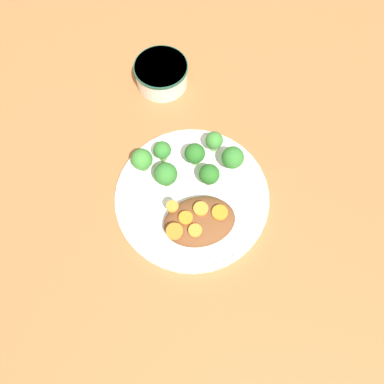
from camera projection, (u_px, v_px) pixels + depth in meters
The scene contains 17 objects.
ground_plane at pixel (192, 198), 0.68m from camera, with size 4.00×4.00×0.00m, color #9E6638.
plate at pixel (192, 196), 0.67m from camera, with size 0.28×0.28×0.02m.
dip_bowl at pixel (162, 73), 0.76m from camera, with size 0.11×0.11×0.05m.
stew_mound at pixel (198, 222), 0.63m from camera, with size 0.12×0.09×0.03m, color brown.
broccoli_floret_0 at pixel (195, 154), 0.67m from camera, with size 0.04×0.04×0.05m.
broccoli_floret_1 at pixel (142, 160), 0.66m from camera, with size 0.04×0.04×0.05m.
broccoli_floret_2 at pixel (209, 175), 0.65m from camera, with size 0.04×0.04×0.05m.
broccoli_floret_3 at pixel (166, 175), 0.65m from camera, with size 0.04×0.04×0.06m.
broccoli_floret_4 at pixel (233, 158), 0.66m from camera, with size 0.04×0.04×0.05m.
broccoli_floret_5 at pixel (162, 151), 0.67m from camera, with size 0.03×0.03×0.05m.
broccoli_floret_6 at pixel (214, 141), 0.68m from camera, with size 0.03×0.03×0.05m.
carrot_slice_0 at pixel (175, 231), 0.61m from camera, with size 0.03×0.03×0.01m, color orange.
carrot_slice_1 at pixel (186, 218), 0.62m from camera, with size 0.02×0.02×0.01m, color orange.
carrot_slice_2 at pixel (220, 213), 0.62m from camera, with size 0.03×0.03×0.00m, color orange.
carrot_slice_3 at pixel (201, 209), 0.62m from camera, with size 0.03×0.03×0.01m, color orange.
carrot_slice_4 at pixel (172, 206), 0.62m from camera, with size 0.02×0.02×0.01m, color orange.
carrot_slice_5 at pixel (195, 230), 0.61m from camera, with size 0.02×0.02×0.01m, color orange.
Camera 1 is at (-0.06, -0.25, 0.63)m, focal length 35.00 mm.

